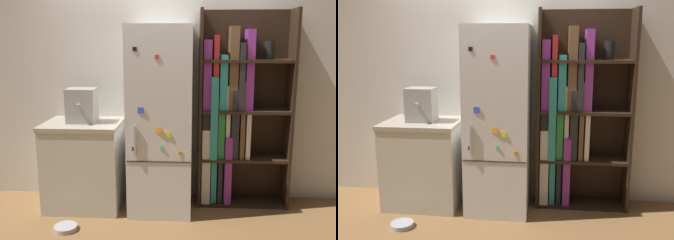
% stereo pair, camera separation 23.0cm
% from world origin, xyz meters
% --- Properties ---
extents(ground_plane, '(16.00, 16.00, 0.00)m').
position_xyz_m(ground_plane, '(0.00, 0.00, 0.00)').
color(ground_plane, olive).
extents(wall_back, '(8.00, 0.05, 2.60)m').
position_xyz_m(wall_back, '(0.00, 0.47, 1.30)').
color(wall_back, silver).
rests_on(wall_back, ground_plane).
extents(refrigerator, '(0.62, 0.67, 1.86)m').
position_xyz_m(refrigerator, '(-0.00, 0.13, 0.93)').
color(refrigerator, silver).
rests_on(refrigerator, ground_plane).
extents(bookshelf, '(0.94, 0.33, 2.02)m').
position_xyz_m(bookshelf, '(0.72, 0.31, 0.96)').
color(bookshelf, black).
rests_on(bookshelf, ground_plane).
extents(kitchen_counter, '(0.78, 0.64, 0.90)m').
position_xyz_m(kitchen_counter, '(-0.80, 0.14, 0.45)').
color(kitchen_counter, beige).
rests_on(kitchen_counter, ground_plane).
extents(espresso_machine, '(0.29, 0.29, 0.34)m').
position_xyz_m(espresso_machine, '(-0.80, 0.14, 1.07)').
color(espresso_machine, '#A5A39E').
rests_on(espresso_machine, kitchen_counter).
extents(pet_bowl, '(0.21, 0.21, 0.04)m').
position_xyz_m(pet_bowl, '(-0.84, -0.42, 0.03)').
color(pet_bowl, '#B7B7BC').
rests_on(pet_bowl, ground_plane).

